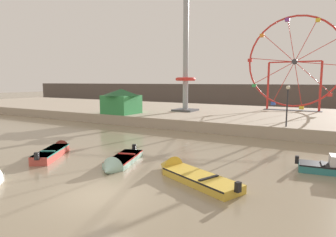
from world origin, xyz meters
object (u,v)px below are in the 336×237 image
at_px(carnival_booth_green_kiosk, 121,101).
at_px(motorboat_seafoam, 119,163).
at_px(motorboat_mustard_yellow, 185,173).
at_px(drop_tower_steel_tower, 186,64).
at_px(motorboat_faded_red, 55,151).
at_px(promenade_lamp_near, 287,100).
at_px(ferris_wheel_red_frame, 295,63).

bearing_deg(carnival_booth_green_kiosk, motorboat_seafoam, -50.00).
xyz_separation_m(motorboat_mustard_yellow, drop_tower_steel_tower, (-10.24, 21.07, 7.01)).
relative_size(motorboat_seafoam, carnival_booth_green_kiosk, 1.11).
bearing_deg(carnival_booth_green_kiosk, drop_tower_steel_tower, 52.38).
distance_m(motorboat_faded_red, promenade_lamp_near, 18.95).
distance_m(motorboat_faded_red, carnival_booth_green_kiosk, 16.08).
distance_m(motorboat_faded_red, ferris_wheel_red_frame, 31.91).
distance_m(ferris_wheel_red_frame, drop_tower_steel_tower, 14.43).
height_order(motorboat_faded_red, ferris_wheel_red_frame, ferris_wheel_red_frame).
relative_size(motorboat_faded_red, ferris_wheel_red_frame, 0.38).
bearing_deg(ferris_wheel_red_frame, motorboat_mustard_yellow, -94.09).
relative_size(motorboat_mustard_yellow, promenade_lamp_near, 1.59).
relative_size(motorboat_mustard_yellow, motorboat_seafoam, 1.20).
relative_size(motorboat_faded_red, motorboat_seafoam, 1.01).
height_order(motorboat_seafoam, ferris_wheel_red_frame, ferris_wheel_red_frame).
height_order(motorboat_mustard_yellow, promenade_lamp_near, promenade_lamp_near).
bearing_deg(drop_tower_steel_tower, motorboat_mustard_yellow, -64.08).
distance_m(motorboat_mustard_yellow, promenade_lamp_near, 14.10).
distance_m(motorboat_faded_red, drop_tower_steel_tower, 22.40).
bearing_deg(drop_tower_steel_tower, carnival_booth_green_kiosk, -129.69).
bearing_deg(promenade_lamp_near, motorboat_mustard_yellow, -103.39).
bearing_deg(motorboat_faded_red, carnival_booth_green_kiosk, -7.03).
xyz_separation_m(motorboat_mustard_yellow, ferris_wheel_red_frame, (2.05, 28.63, 7.10)).
xyz_separation_m(motorboat_mustard_yellow, motorboat_seafoam, (-4.28, -0.14, -0.01)).
xyz_separation_m(motorboat_faded_red, promenade_lamp_near, (12.84, 13.58, 3.12)).
bearing_deg(ferris_wheel_red_frame, promenade_lamp_near, -85.75).
distance_m(drop_tower_steel_tower, promenade_lamp_near, 15.95).
height_order(motorboat_seafoam, carnival_booth_green_kiosk, carnival_booth_green_kiosk).
height_order(ferris_wheel_red_frame, drop_tower_steel_tower, drop_tower_steel_tower).
relative_size(motorboat_mustard_yellow, ferris_wheel_red_frame, 0.45).
distance_m(motorboat_seafoam, drop_tower_steel_tower, 23.13).
relative_size(drop_tower_steel_tower, carnival_booth_green_kiosk, 3.75).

